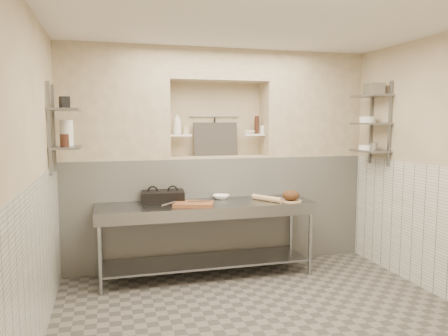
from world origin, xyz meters
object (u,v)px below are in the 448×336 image
object	(u,v)px
prep_table	(207,224)
rolling_pin	(267,198)
panini_press	(163,197)
cutting_board	(194,204)
bowl_alcove	(250,132)
jug_left	(67,133)
mixing_bowl	(221,197)
bread_loaf	(291,195)
bottle_soap	(177,123)

from	to	relation	value
prep_table	rolling_pin	distance (m)	0.81
panini_press	cutting_board	distance (m)	0.45
bowl_alcove	jug_left	distance (m)	2.34
bowl_alcove	jug_left	bearing A→B (deg)	-166.90
mixing_bowl	bread_loaf	world-z (taller)	bread_loaf
rolling_pin	prep_table	bearing A→B (deg)	176.25
jug_left	cutting_board	bearing A→B (deg)	-5.26
prep_table	panini_press	bearing A→B (deg)	158.19
panini_press	mixing_bowl	bearing A→B (deg)	8.63
mixing_bowl	jug_left	bearing A→B (deg)	-173.08
prep_table	mixing_bowl	distance (m)	0.44
cutting_board	bottle_soap	xyz separation A→B (m)	(-0.07, 0.68, 0.93)
bread_loaf	bottle_soap	size ratio (longest dim) A/B	0.76
cutting_board	bowl_alcove	distance (m)	1.38
panini_press	bowl_alcove	bearing A→B (deg)	21.74
rolling_pin	bottle_soap	size ratio (longest dim) A/B	1.56
prep_table	bread_loaf	bearing A→B (deg)	-8.65
prep_table	bottle_soap	world-z (taller)	bottle_soap
mixing_bowl	bread_loaf	bearing A→B (deg)	-26.65
cutting_board	jug_left	size ratio (longest dim) A/B	1.62
rolling_pin	jug_left	world-z (taller)	jug_left
panini_press	bowl_alcove	distance (m)	1.48
cutting_board	mixing_bowl	distance (m)	0.55
cutting_board	bowl_alcove	world-z (taller)	bowl_alcove
cutting_board	mixing_bowl	bearing A→B (deg)	39.21
bread_loaf	mixing_bowl	bearing A→B (deg)	153.35
bread_loaf	bowl_alcove	bearing A→B (deg)	113.30
prep_table	bread_loaf	size ratio (longest dim) A/B	12.31
bread_loaf	jug_left	world-z (taller)	jug_left
bread_loaf	bowl_alcove	distance (m)	1.08
cutting_board	bowl_alcove	bearing A→B (deg)	36.11
cutting_board	mixing_bowl	xyz separation A→B (m)	(0.42, 0.35, 0.01)
mixing_bowl	rolling_pin	bearing A→B (deg)	-29.41
bread_loaf	panini_press	bearing A→B (deg)	166.88
mixing_bowl	bottle_soap	xyz separation A→B (m)	(-0.50, 0.33, 0.93)
panini_press	rolling_pin	world-z (taller)	panini_press
rolling_pin	bread_loaf	world-z (taller)	bread_loaf
bottle_soap	panini_press	bearing A→B (deg)	-123.42
jug_left	mixing_bowl	bearing A→B (deg)	6.92
panini_press	rolling_pin	bearing A→B (deg)	-5.44
panini_press	bread_loaf	bearing A→B (deg)	-7.32
panini_press	mixing_bowl	xyz separation A→B (m)	(0.74, 0.04, -0.04)
cutting_board	mixing_bowl	world-z (taller)	mixing_bowl
jug_left	bottle_soap	bearing A→B (deg)	22.93
mixing_bowl	cutting_board	bearing A→B (deg)	-140.79
panini_press	bowl_alcove	xyz separation A→B (m)	(1.22, 0.35, 0.77)
prep_table	bread_loaf	distance (m)	1.09
panini_press	rolling_pin	size ratio (longest dim) A/B	1.25
prep_table	panini_press	world-z (taller)	panini_press
bottle_soap	rolling_pin	bearing A→B (deg)	-31.60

